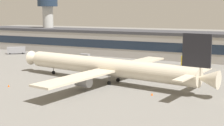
{
  "coord_description": "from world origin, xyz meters",
  "views": [
    {
      "loc": [
        50.43,
        -79.44,
        20.01
      ],
      "look_at": [
        8.2,
        4.72,
        5.0
      ],
      "focal_mm": 51.74,
      "sensor_mm": 36.0,
      "label": 1
    }
  ],
  "objects_px": {
    "fuel_truck": "(16,50)",
    "catering_truck": "(191,61)",
    "control_tower": "(48,15)",
    "traffic_cone_1": "(152,94)",
    "follow_me_car": "(85,55)",
    "airliner": "(108,67)",
    "traffic_cone_0": "(9,86)"
  },
  "relations": [
    {
      "from": "control_tower",
      "to": "traffic_cone_0",
      "type": "bearing_deg",
      "value": -59.2
    },
    {
      "from": "fuel_truck",
      "to": "follow_me_car",
      "type": "bearing_deg",
      "value": 5.26
    },
    {
      "from": "control_tower",
      "to": "fuel_truck",
      "type": "bearing_deg",
      "value": -92.32
    },
    {
      "from": "airliner",
      "to": "fuel_truck",
      "type": "bearing_deg",
      "value": 152.09
    },
    {
      "from": "catering_truck",
      "to": "fuel_truck",
      "type": "height_order",
      "value": "catering_truck"
    },
    {
      "from": "traffic_cone_0",
      "to": "traffic_cone_1",
      "type": "relative_size",
      "value": 0.96
    },
    {
      "from": "catering_truck",
      "to": "fuel_truck",
      "type": "relative_size",
      "value": 0.89
    },
    {
      "from": "fuel_truck",
      "to": "traffic_cone_1",
      "type": "height_order",
      "value": "fuel_truck"
    },
    {
      "from": "fuel_truck",
      "to": "traffic_cone_1",
      "type": "bearing_deg",
      "value": -27.67
    },
    {
      "from": "airliner",
      "to": "fuel_truck",
      "type": "distance_m",
      "value": 77.64
    },
    {
      "from": "traffic_cone_1",
      "to": "control_tower",
      "type": "bearing_deg",
      "value": 140.71
    },
    {
      "from": "control_tower",
      "to": "catering_truck",
      "type": "distance_m",
      "value": 87.08
    },
    {
      "from": "fuel_truck",
      "to": "follow_me_car",
      "type": "distance_m",
      "value": 36.52
    },
    {
      "from": "fuel_truck",
      "to": "traffic_cone_0",
      "type": "relative_size",
      "value": 13.05
    },
    {
      "from": "catering_truck",
      "to": "traffic_cone_1",
      "type": "relative_size",
      "value": 11.2
    },
    {
      "from": "control_tower",
      "to": "catering_truck",
      "type": "height_order",
      "value": "control_tower"
    },
    {
      "from": "control_tower",
      "to": "traffic_cone_1",
      "type": "height_order",
      "value": "control_tower"
    },
    {
      "from": "follow_me_car",
      "to": "traffic_cone_1",
      "type": "bearing_deg",
      "value": -44.7
    },
    {
      "from": "fuel_truck",
      "to": "traffic_cone_0",
      "type": "bearing_deg",
      "value": -48.51
    },
    {
      "from": "fuel_truck",
      "to": "catering_truck",
      "type": "bearing_deg",
      "value": 0.46
    },
    {
      "from": "control_tower",
      "to": "traffic_cone_1",
      "type": "distance_m",
      "value": 109.41
    },
    {
      "from": "fuel_truck",
      "to": "follow_me_car",
      "type": "relative_size",
      "value": 1.86
    },
    {
      "from": "airliner",
      "to": "follow_me_car",
      "type": "distance_m",
      "value": 51.21
    },
    {
      "from": "follow_me_car",
      "to": "fuel_truck",
      "type": "bearing_deg",
      "value": -174.74
    },
    {
      "from": "control_tower",
      "to": "follow_me_car",
      "type": "xyz_separation_m",
      "value": [
        35.38,
        -20.69,
        -17.01
      ]
    },
    {
      "from": "follow_me_car",
      "to": "traffic_cone_1",
      "type": "distance_m",
      "value": 67.78
    },
    {
      "from": "catering_truck",
      "to": "traffic_cone_1",
      "type": "bearing_deg",
      "value": -88.51
    },
    {
      "from": "airliner",
      "to": "catering_truck",
      "type": "xyz_separation_m",
      "value": [
        14.79,
        36.99,
        -2.22
      ]
    },
    {
      "from": "catering_truck",
      "to": "follow_me_car",
      "type": "xyz_separation_m",
      "value": [
        -47.0,
        2.68,
        -1.2
      ]
    },
    {
      "from": "airliner",
      "to": "catering_truck",
      "type": "distance_m",
      "value": 39.9
    },
    {
      "from": "fuel_truck",
      "to": "traffic_cone_0",
      "type": "distance_m",
      "value": 70.94
    },
    {
      "from": "fuel_truck",
      "to": "traffic_cone_1",
      "type": "distance_m",
      "value": 95.46
    }
  ]
}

